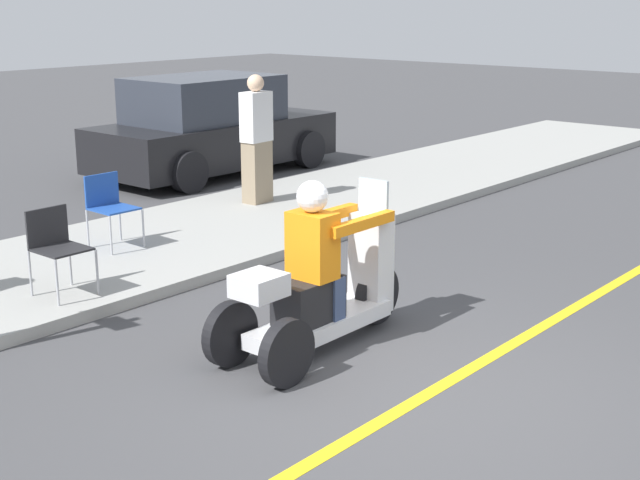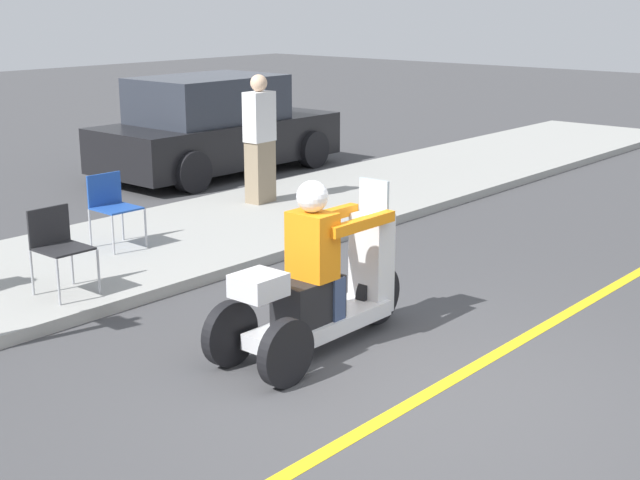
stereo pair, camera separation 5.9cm
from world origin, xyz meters
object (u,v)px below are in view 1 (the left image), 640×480
Objects in this scene: folding_chair_curbside at (55,242)px; parked_car_lot_center at (211,128)px; folding_chair_set_back at (109,203)px; spectator_end_of_line at (257,142)px; motorcycle_trike at (321,288)px.

folding_chair_curbside is 6.69m from parked_car_lot_center.
folding_chair_curbside is (-1.35, -0.99, 0.00)m from folding_chair_set_back.
folding_chair_set_back is 5.02m from parked_car_lot_center.
spectator_end_of_line is at bearing 6.49° from folding_chair_set_back.
motorcycle_trike is 2.73m from folding_chair_curbside.
parked_car_lot_center reaches higher than motorcycle_trike.
parked_car_lot_center is (1.46, 2.48, -0.21)m from spectator_end_of_line.
folding_chair_set_back is at bearing 36.24° from folding_chair_curbside.
parked_car_lot_center is (5.52, 3.78, 0.13)m from folding_chair_curbside.
spectator_end_of_line is at bearing 50.16° from motorcycle_trike.
spectator_end_of_line reaches higher than motorcycle_trike.
folding_chair_curbside is (-0.80, 2.61, 0.10)m from motorcycle_trike.
motorcycle_trike is at bearing -129.84° from spectator_end_of_line.
parked_car_lot_center is at bearing 59.51° from spectator_end_of_line.
motorcycle_trike is 0.49× the size of parked_car_lot_center.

